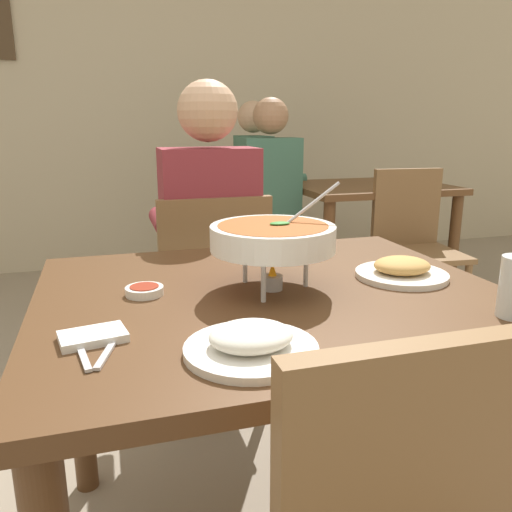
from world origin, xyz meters
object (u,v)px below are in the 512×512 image
at_px(sauce_dish, 144,290).
at_px(chair_bg_right, 413,238).
at_px(dining_table_far, 368,205).
at_px(patron_bg_left, 268,190).
at_px(dining_table_main, 273,335).
at_px(curry_bowl, 272,238).
at_px(diner_main, 208,232).
at_px(chair_bg_left, 270,226).
at_px(appetizer_plate, 402,270).
at_px(chair_bg_middle, 260,213).
at_px(rice_plate, 251,343).
at_px(chair_diner_main, 211,292).
at_px(patron_bg_middle, 258,181).

bearing_deg(sauce_dish, chair_bg_right, 39.44).
height_order(dining_table_far, patron_bg_left, patron_bg_left).
xyz_separation_m(dining_table_main, curry_bowl, (-0.00, 0.01, 0.24)).
relative_size(diner_main, chair_bg_left, 1.46).
bearing_deg(curry_bowl, appetizer_plate, -0.40).
bearing_deg(appetizer_plate, chair_bg_middle, 81.48).
distance_m(diner_main, chair_bg_middle, 1.83).
bearing_deg(chair_bg_left, chair_bg_middle, 80.44).
bearing_deg(chair_bg_right, dining_table_main, -133.49).
relative_size(sauce_dish, chair_bg_middle, 0.10).
distance_m(diner_main, chair_bg_left, 1.35).
height_order(sauce_dish, chair_bg_middle, chair_bg_middle).
distance_m(rice_plate, chair_bg_left, 2.43).
xyz_separation_m(chair_diner_main, chair_bg_middle, (0.73, 1.70, 0.00)).
xyz_separation_m(dining_table_main, sauce_dish, (-0.30, 0.06, 0.13)).
bearing_deg(patron_bg_left, patron_bg_middle, 80.60).
xyz_separation_m(rice_plate, sauce_dish, (-0.15, 0.38, -0.01)).
bearing_deg(sauce_dish, chair_bg_left, 63.63).
bearing_deg(chair_bg_left, diner_main, -118.78).
height_order(dining_table_main, patron_bg_left, patron_bg_left).
xyz_separation_m(patron_bg_left, patron_bg_middle, (0.08, 0.48, 0.00)).
distance_m(appetizer_plate, sauce_dish, 0.66).
distance_m(dining_table_far, chair_bg_left, 0.68).
bearing_deg(dining_table_far, chair_bg_right, -88.05).
distance_m(dining_table_far, chair_bg_middle, 0.81).
bearing_deg(dining_table_main, diner_main, 90.00).
xyz_separation_m(appetizer_plate, dining_table_far, (0.96, 1.91, -0.16)).
bearing_deg(patron_bg_left, chair_bg_left, -27.64).
bearing_deg(patron_bg_middle, appetizer_plate, -98.12).
distance_m(chair_diner_main, diner_main, 0.24).
relative_size(curry_bowl, appetizer_plate, 1.39).
distance_m(chair_bg_middle, chair_bg_right, 1.22).
bearing_deg(rice_plate, chair_bg_middle, 72.54).
height_order(curry_bowl, chair_bg_middle, curry_bowl).
height_order(chair_diner_main, appetizer_plate, chair_diner_main).
bearing_deg(chair_bg_left, chair_diner_main, -118.11).
height_order(chair_bg_left, chair_bg_middle, same).
xyz_separation_m(appetizer_plate, chair_bg_middle, (0.37, 2.46, -0.27)).
distance_m(diner_main, sauce_dish, 0.80).
distance_m(appetizer_plate, dining_table_far, 2.14).
height_order(rice_plate, dining_table_far, rice_plate).
distance_m(dining_table_main, patron_bg_left, 2.07).
height_order(chair_diner_main, sauce_dish, chair_diner_main).
bearing_deg(diner_main, chair_bg_middle, 66.48).
xyz_separation_m(chair_bg_left, patron_bg_middle, (0.06, 0.49, 0.24)).
distance_m(dining_table_main, chair_bg_middle, 2.57).
relative_size(dining_table_main, chair_bg_middle, 1.24).
bearing_deg(chair_diner_main, curry_bowl, -90.18).
bearing_deg(rice_plate, diner_main, 82.37).
bearing_deg(chair_bg_middle, appetizer_plate, -98.52).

